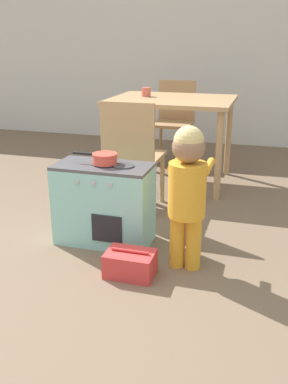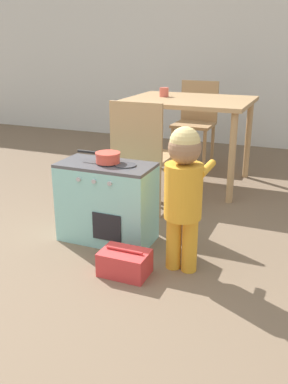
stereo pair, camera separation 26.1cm
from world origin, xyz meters
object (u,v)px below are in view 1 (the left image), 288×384
(dining_chair_near, at_px, (133,153))
(play_kitchen, at_px, (104,204))
(dining_chair_far, at_px, (174,119))
(toy_basket, at_px, (130,264))
(cup_on_table, at_px, (146,92))
(child_figure, at_px, (187,183))
(dining_table, at_px, (172,110))
(toy_pot, at_px, (104,158))

(dining_chair_near, bearing_deg, play_kitchen, -91.04)
(dining_chair_near, relative_size, dining_chair_far, 1.00)
(play_kitchen, relative_size, toy_basket, 2.22)
(cup_on_table, bearing_deg, child_figure, -66.32)
(play_kitchen, height_order, dining_chair_far, dining_chair_far)
(dining_table, bearing_deg, dining_chair_far, 100.68)
(dining_chair_far, bearing_deg, dining_chair_near, 90.87)
(toy_pot, bearing_deg, child_figure, -18.51)
(toy_pot, distance_m, toy_basket, 0.69)
(toy_pot, height_order, toy_basket, toy_pot)
(dining_chair_far, height_order, cup_on_table, same)
(play_kitchen, xyz_separation_m, toy_pot, (0.01, 0.00, 0.31))
(child_figure, height_order, dining_chair_far, dining_chair_far)
(toy_basket, bearing_deg, child_figure, 33.64)
(dining_table, relative_size, dining_chair_far, 1.27)
(toy_pot, bearing_deg, toy_basket, -52.49)
(toy_basket, relative_size, cup_on_table, 3.33)
(dining_table, bearing_deg, toy_pot, -94.74)
(play_kitchen, relative_size, dining_table, 0.57)
(toy_pot, relative_size, dining_chair_far, 0.34)
(toy_basket, relative_size, dining_chair_far, 0.32)
(toy_pot, height_order, dining_chair_near, dining_chair_near)
(toy_pot, height_order, child_figure, child_figure)
(toy_basket, height_order, dining_chair_near, dining_chair_near)
(cup_on_table, bearing_deg, dining_chair_near, -80.53)
(play_kitchen, relative_size, dining_chair_far, 0.72)
(play_kitchen, bearing_deg, child_figure, -18.12)
(toy_basket, xyz_separation_m, dining_chair_near, (-0.29, 0.95, 0.39))
(dining_table, distance_m, cup_on_table, 0.30)
(cup_on_table, bearing_deg, dining_table, -11.58)
(toy_pot, xyz_separation_m, dining_chair_far, (-0.02, 2.11, -0.11))
(dining_chair_near, bearing_deg, toy_basket, -73.10)
(dining_table, height_order, cup_on_table, cup_on_table)
(dining_chair_far, relative_size, cup_on_table, 10.36)
(play_kitchen, relative_size, child_figure, 0.73)
(dining_chair_far, bearing_deg, dining_table, 100.68)
(toy_basket, xyz_separation_m, cup_on_table, (-0.43, 1.81, 0.75))
(child_figure, height_order, cup_on_table, cup_on_table)
(toy_basket, distance_m, dining_chair_near, 1.07)
(child_figure, bearing_deg, play_kitchen, 161.88)
(toy_pot, distance_m, dining_chair_near, 0.59)
(toy_pot, distance_m, cup_on_table, 1.46)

